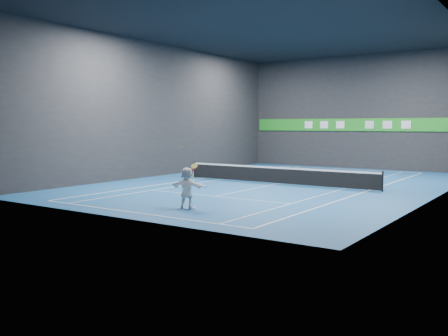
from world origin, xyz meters
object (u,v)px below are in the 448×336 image
Objects in this scene: player at (187,188)px; tennis_racket at (194,169)px; tennis_ball at (182,147)px; tennis_net at (277,175)px.

tennis_racket reaches higher than player.
tennis_ball is 10.06m from tennis_net.
player is at bearing -83.64° from tennis_net.
tennis_net is at bearing 98.28° from tennis_racket.
tennis_racket is at bearing 178.51° from player.
tennis_ball is (-0.35, 0.10, 1.69)m from player.
player is 24.96× the size of tennis_ball.
tennis_racket reaches higher than tennis_net.
tennis_net is 18.80× the size of tennis_racket.
player is 2.59× the size of tennis_racket.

